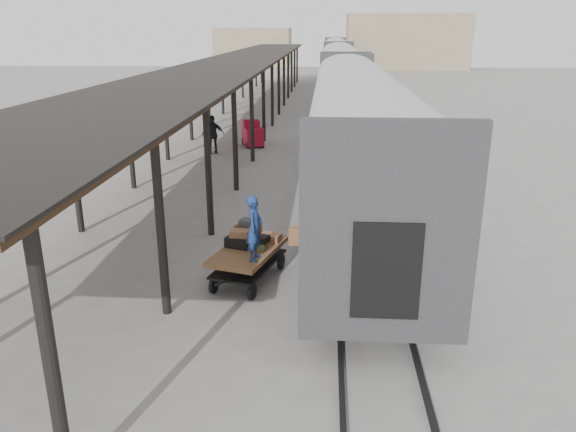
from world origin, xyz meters
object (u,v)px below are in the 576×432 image
Objects in this scene: baggage_cart at (249,256)px; pedestrian at (213,135)px; porter at (255,228)px; luggage_tug at (253,135)px.

baggage_cart is 15.19m from pedestrian.
porter is at bearing 87.61° from pedestrian.
baggage_cart is at bearing -102.52° from luggage_tug.
luggage_tug is 0.90× the size of pedestrian.
pedestrian is at bearing 120.60° from baggage_cart.
baggage_cart is at bearing 30.15° from porter.
baggage_cart is 1.21m from porter.
luggage_tug is 2.70m from pedestrian.
baggage_cart is at bearing 87.31° from pedestrian.
porter is (2.31, -17.41, 1.03)m from luggage_tug.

